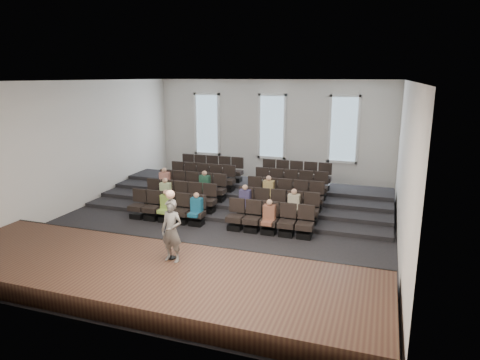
{
  "coord_description": "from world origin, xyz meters",
  "views": [
    {
      "loc": [
        5.38,
        -13.7,
        5.15
      ],
      "look_at": [
        0.53,
        0.5,
        1.49
      ],
      "focal_mm": 32.0,
      "sensor_mm": 36.0,
      "label": 1
    }
  ],
  "objects": [
    {
      "name": "wall_back",
      "position": [
        0.0,
        7.02,
        2.5
      ],
      "size": [
        12.0,
        0.04,
        5.0
      ],
      "primitive_type": "cube",
      "color": "silver",
      "rests_on": "ground"
    },
    {
      "name": "windows",
      "position": [
        0.0,
        6.95,
        2.7
      ],
      "size": [
        8.44,
        0.1,
        3.24
      ],
      "color": "white",
      "rests_on": "wall_back"
    },
    {
      "name": "wall_right",
      "position": [
        6.02,
        0.0,
        2.5
      ],
      "size": [
        0.04,
        14.0,
        5.0
      ],
      "primitive_type": "cube",
      "color": "silver",
      "rests_on": "ground"
    },
    {
      "name": "stage",
      "position": [
        0.0,
        -5.1,
        0.25
      ],
      "size": [
        11.8,
        3.6,
        0.5
      ],
      "primitive_type": "cube",
      "color": "#422B1C",
      "rests_on": "ground"
    },
    {
      "name": "wall_front",
      "position": [
        0.0,
        -7.02,
        2.5
      ],
      "size": [
        12.0,
        0.04,
        5.0
      ],
      "primitive_type": "cube",
      "color": "silver",
      "rests_on": "ground"
    },
    {
      "name": "speaker",
      "position": [
        0.42,
        -4.55,
        1.32
      ],
      "size": [
        0.64,
        0.46,
        1.63
      ],
      "primitive_type": "imported",
      "rotation": [
        0.0,
        0.0,
        -0.11
      ],
      "color": "#605E5A",
      "rests_on": "stage"
    },
    {
      "name": "wall_left",
      "position": [
        -6.02,
        0.0,
        2.5
      ],
      "size": [
        0.04,
        14.0,
        5.0
      ],
      "primitive_type": "cube",
      "color": "silver",
      "rests_on": "ground"
    },
    {
      "name": "ceiling",
      "position": [
        0.0,
        0.0,
        5.01
      ],
      "size": [
        12.0,
        14.0,
        0.02
      ],
      "primitive_type": "cube",
      "color": "white",
      "rests_on": "ground"
    },
    {
      "name": "risers",
      "position": [
        0.0,
        3.17,
        0.2
      ],
      "size": [
        11.8,
        4.8,
        0.6
      ],
      "color": "black",
      "rests_on": "ground"
    },
    {
      "name": "ground",
      "position": [
        0.0,
        0.0,
        0.0
      ],
      "size": [
        14.0,
        14.0,
        0.0
      ],
      "primitive_type": "plane",
      "color": "black",
      "rests_on": "ground"
    },
    {
      "name": "audience",
      "position": [
        -0.35,
        0.45,
        0.83
      ],
      "size": [
        6.05,
        2.64,
        1.1
      ],
      "color": "#88B046",
      "rests_on": "seating_rows"
    },
    {
      "name": "mic_stand",
      "position": [
        0.3,
        -4.43,
        0.95
      ],
      "size": [
        0.26,
        0.26,
        1.53
      ],
      "color": "black",
      "rests_on": "stage"
    },
    {
      "name": "stage_lip",
      "position": [
        0.0,
        -3.33,
        0.25
      ],
      "size": [
        11.8,
        0.06,
        0.52
      ],
      "primitive_type": "cube",
      "color": "black",
      "rests_on": "ground"
    },
    {
      "name": "seating_rows",
      "position": [
        -0.0,
        1.54,
        0.68
      ],
      "size": [
        6.8,
        4.7,
        1.67
      ],
      "color": "black",
      "rests_on": "ground"
    }
  ]
}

